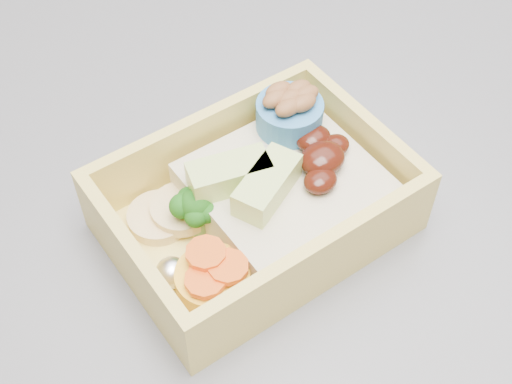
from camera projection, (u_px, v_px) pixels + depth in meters
island at (337, 345)px, 0.88m from camera, size 1.24×0.84×0.92m
bento_box at (262, 198)px, 0.41m from camera, size 0.16×0.12×0.06m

